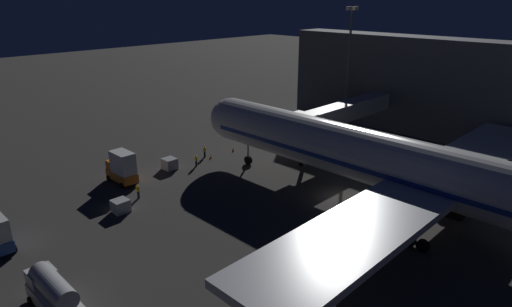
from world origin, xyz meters
TOP-DOWN VIEW (x-y plane):
  - ground_plane at (0.00, 0.00)m, footprint 320.00×320.00m
  - airliner_at_gate at (0.00, 11.68)m, footprint 50.83×67.49m
  - jet_bridge at (-12.19, -9.44)m, footprint 22.80×3.40m
  - apron_floodlight_mast at (-25.50, -16.59)m, footprint 2.90×0.50m
  - cargo_truck_aft at (15.50, -21.89)m, footprint 2.36×4.68m
  - fuel_tanker at (31.17, -3.96)m, footprint 2.46×6.03m
  - baggage_container_mid_row at (8.74, -21.52)m, footprint 1.65×1.77m
  - baggage_container_spare at (19.71, -14.88)m, footprint 1.68×1.61m
  - ground_crew_near_nose_gear at (16.57, -16.49)m, footprint 0.40×0.40m
  - ground_crew_by_belt_loader at (5.57, -19.80)m, footprint 0.40×0.40m
  - ground_crew_marshaller_fwd at (2.42, -21.83)m, footprint 0.40×0.40m
  - traffic_cone_nose_port at (-2.20, -20.74)m, footprint 0.36×0.36m
  - traffic_cone_nose_starboard at (2.20, -20.74)m, footprint 0.36×0.36m

SIDE VIEW (x-z plane):
  - ground_plane at x=0.00m, z-range 0.00..0.00m
  - traffic_cone_nose_port at x=-2.20m, z-range 0.00..0.55m
  - traffic_cone_nose_starboard at x=2.20m, z-range 0.00..0.55m
  - baggage_container_spare at x=19.71m, z-range 0.00..1.40m
  - baggage_container_mid_row at x=8.74m, z-range 0.00..1.51m
  - ground_crew_by_belt_loader at x=5.57m, z-range 0.09..1.82m
  - ground_crew_marshaller_fwd at x=2.42m, z-range 0.09..1.85m
  - ground_crew_near_nose_gear at x=16.57m, z-range 0.09..1.88m
  - fuel_tanker at x=31.17m, z-range 0.07..3.22m
  - cargo_truck_aft at x=15.50m, z-range -0.03..4.12m
  - airliner_at_gate at x=0.00m, z-range -3.96..15.69m
  - jet_bridge at x=-12.19m, z-range 2.20..9.67m
  - apron_floodlight_mast at x=-25.50m, z-range 1.48..21.94m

